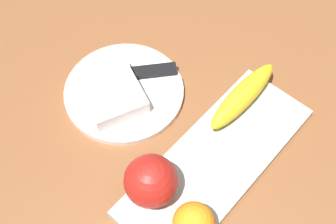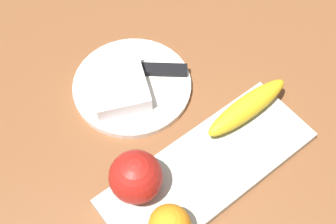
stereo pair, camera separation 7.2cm
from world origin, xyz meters
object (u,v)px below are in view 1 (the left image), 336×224
Objects in this scene: orange_near_apple at (194,223)px; knife at (144,72)px; fruit_tray at (216,161)px; folded_napkin at (112,94)px; apple at (151,181)px; banana at (243,95)px; dinner_plate at (124,92)px.

orange_near_apple is 0.31m from knife.
fruit_tray is 0.22m from folded_napkin.
knife is at bearing -134.06° from apple.
banana is at bearing -162.57° from fruit_tray.
dinner_plate is 0.04m from folded_napkin.
knife is at bearing -69.65° from banana.
fruit_tray is 0.22m from knife.
fruit_tray is at bearing 97.24° from folded_napkin.
apple reaches higher than banana.
orange_near_apple is 0.28m from folded_napkin.
orange_near_apple is at bearing 21.50° from fruit_tray.
dinner_plate is 1.46× the size of knife.
dinner_plate is at bearing -123.14° from apple.
banana is 1.17× the size of knife.
orange_near_apple is at bearing 65.75° from dinner_plate.
orange_near_apple is at bearing 97.09° from knife.
banana is 0.80× the size of dinner_plate.
banana is 0.23m from folded_napkin.
folded_napkin is (-0.09, -0.18, -0.03)m from apple.
apple is 0.38× the size of dinner_plate.
apple is 0.24m from knife.
apple is at bearing 56.86° from dinner_plate.
fruit_tray is at bearing 90.00° from dinner_plate.
knife is (-0.05, 0.00, 0.01)m from dinner_plate.
dinner_plate is at bearing -90.00° from fruit_tray.
folded_napkin is 0.08m from knife.
apple is 0.55× the size of knife.
banana is 1.59× the size of folded_napkin.
orange_near_apple is (0.24, 0.08, 0.01)m from banana.
folded_napkin reaches higher than fruit_tray.
knife reaches higher than fruit_tray.
fruit_tray is at bearing 116.77° from knife.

